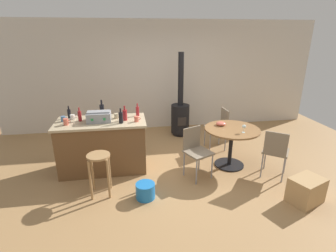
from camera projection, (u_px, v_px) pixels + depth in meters
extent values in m
plane|color=#A37A4C|center=(181.00, 171.00, 4.68)|extent=(8.80, 8.80, 0.00)
cube|color=beige|center=(162.00, 76.00, 6.52)|extent=(8.00, 0.10, 2.70)
cube|color=brown|center=(103.00, 146.00, 4.62)|extent=(1.48, 0.71, 0.89)
cube|color=tan|center=(101.00, 122.00, 4.47)|extent=(1.54, 0.77, 0.04)
cylinder|color=#A37A4C|center=(109.00, 171.00, 4.05)|extent=(0.04, 0.04, 0.64)
cylinder|color=#A37A4C|center=(92.00, 172.00, 4.01)|extent=(0.04, 0.04, 0.64)
cylinder|color=#A37A4C|center=(90.00, 181.00, 3.77)|extent=(0.04, 0.04, 0.64)
cylinder|color=#A37A4C|center=(108.00, 179.00, 3.81)|extent=(0.04, 0.04, 0.64)
cylinder|color=#A37A4C|center=(98.00, 156.00, 3.79)|extent=(0.35, 0.35, 0.03)
cylinder|color=black|center=(229.00, 164.00, 4.89)|extent=(0.55, 0.55, 0.02)
cylinder|color=black|center=(231.00, 148.00, 4.77)|extent=(0.07, 0.07, 0.71)
cylinder|color=olive|center=(232.00, 129.00, 4.65)|extent=(0.99, 0.99, 0.03)
cube|color=#7F705B|center=(276.00, 151.00, 4.38)|extent=(0.56, 0.56, 0.03)
cube|color=#7F705B|center=(276.00, 144.00, 4.16)|extent=(0.30, 0.24, 0.40)
cylinder|color=gray|center=(262.00, 165.00, 4.40)|extent=(0.02, 0.02, 0.45)
cylinder|color=gray|center=(283.00, 170.00, 4.25)|extent=(0.02, 0.02, 0.45)
cylinder|color=gray|center=(285.00, 162.00, 4.53)|extent=(0.02, 0.02, 0.45)
cylinder|color=gray|center=(265.00, 158.00, 4.68)|extent=(0.02, 0.02, 0.45)
cube|color=#7F705B|center=(216.00, 128.00, 5.46)|extent=(0.41, 0.41, 0.03)
cube|color=#7F705B|center=(225.00, 118.00, 5.42)|extent=(0.04, 0.36, 0.40)
cylinder|color=gray|center=(225.00, 141.00, 5.41)|extent=(0.02, 0.02, 0.46)
cylinder|color=gray|center=(219.00, 135.00, 5.73)|extent=(0.02, 0.02, 0.46)
cylinder|color=gray|center=(205.00, 136.00, 5.66)|extent=(0.02, 0.02, 0.46)
cylinder|color=gray|center=(210.00, 142.00, 5.35)|extent=(0.02, 0.02, 0.46)
cube|color=#7F705B|center=(198.00, 153.00, 4.33)|extent=(0.53, 0.53, 0.03)
cube|color=#7F705B|center=(192.00, 138.00, 4.41)|extent=(0.34, 0.17, 0.40)
cylinder|color=gray|center=(199.00, 159.00, 4.63)|extent=(0.02, 0.02, 0.45)
cylinder|color=gray|center=(184.00, 164.00, 4.46)|extent=(0.02, 0.02, 0.45)
cylinder|color=gray|center=(196.00, 172.00, 4.19)|extent=(0.02, 0.02, 0.45)
cylinder|color=gray|center=(212.00, 167.00, 4.37)|extent=(0.02, 0.02, 0.45)
cylinder|color=black|center=(180.00, 133.00, 6.39)|extent=(0.37, 0.37, 0.06)
cylinder|color=black|center=(180.00, 119.00, 6.26)|extent=(0.44, 0.44, 0.69)
cube|color=#2D2826|center=(182.00, 122.00, 6.05)|extent=(0.20, 0.02, 0.20)
cylinder|color=black|center=(181.00, 79.00, 5.94)|extent=(0.13, 0.13, 1.23)
cube|color=gray|center=(99.00, 117.00, 4.40)|extent=(0.40, 0.26, 0.16)
cube|color=gray|center=(98.00, 112.00, 4.37)|extent=(0.38, 0.16, 0.02)
cube|color=green|center=(92.00, 120.00, 4.26)|extent=(0.04, 0.01, 0.04)
cube|color=green|center=(104.00, 119.00, 4.29)|extent=(0.04, 0.01, 0.04)
cylinder|color=black|center=(69.00, 114.00, 4.59)|extent=(0.06, 0.06, 0.16)
cylinder|color=black|center=(68.00, 108.00, 4.56)|extent=(0.02, 0.02, 0.06)
cylinder|color=maroon|center=(125.00, 115.00, 4.47)|extent=(0.08, 0.08, 0.19)
cylinder|color=maroon|center=(124.00, 108.00, 4.43)|extent=(0.03, 0.03, 0.07)
cylinder|color=maroon|center=(80.00, 116.00, 4.43)|extent=(0.06, 0.06, 0.17)
cylinder|color=maroon|center=(79.00, 109.00, 4.39)|extent=(0.02, 0.02, 0.07)
cylinder|color=maroon|center=(138.00, 111.00, 4.72)|extent=(0.06, 0.06, 0.17)
cylinder|color=maroon|center=(137.00, 105.00, 4.68)|extent=(0.02, 0.02, 0.07)
cylinder|color=black|center=(121.00, 118.00, 4.32)|extent=(0.07, 0.07, 0.19)
cylinder|color=black|center=(120.00, 110.00, 4.28)|extent=(0.03, 0.03, 0.07)
cylinder|color=black|center=(102.00, 111.00, 4.64)|extent=(0.08, 0.08, 0.23)
cylinder|color=black|center=(101.00, 102.00, 4.59)|extent=(0.03, 0.03, 0.09)
cylinder|color=#DB6651|center=(136.00, 119.00, 4.41)|extent=(0.07, 0.07, 0.10)
torus|color=#DB6651|center=(139.00, 119.00, 4.42)|extent=(0.05, 0.01, 0.05)
cylinder|color=white|center=(73.00, 117.00, 4.53)|extent=(0.08, 0.08, 0.09)
torus|color=white|center=(76.00, 117.00, 4.53)|extent=(0.05, 0.01, 0.05)
cylinder|color=tan|center=(116.00, 116.00, 4.59)|extent=(0.08, 0.08, 0.09)
torus|color=tan|center=(119.00, 115.00, 4.59)|extent=(0.05, 0.01, 0.05)
cylinder|color=#4C7099|center=(63.00, 119.00, 4.42)|extent=(0.08, 0.08, 0.10)
torus|color=#4C7099|center=(66.00, 118.00, 4.42)|extent=(0.05, 0.01, 0.05)
cylinder|color=#DB6651|center=(66.00, 122.00, 4.25)|extent=(0.08, 0.08, 0.11)
torus|color=#DB6651|center=(69.00, 121.00, 4.25)|extent=(0.05, 0.01, 0.05)
cylinder|color=silver|center=(243.00, 132.00, 4.45)|extent=(0.06, 0.06, 0.00)
cylinder|color=silver|center=(244.00, 130.00, 4.43)|extent=(0.01, 0.01, 0.08)
ellipsoid|color=silver|center=(244.00, 126.00, 4.41)|extent=(0.07, 0.07, 0.06)
ellipsoid|color=#DB6651|center=(221.00, 124.00, 4.79)|extent=(0.18, 0.18, 0.07)
cube|color=tan|center=(306.00, 190.00, 3.76)|extent=(0.57, 0.50, 0.38)
cylinder|color=blue|center=(145.00, 191.00, 3.87)|extent=(0.29, 0.29, 0.24)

